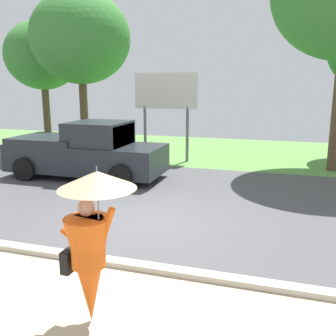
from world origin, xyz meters
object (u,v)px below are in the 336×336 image
object	(u,v)px
monk_pedestrian	(91,245)
pickup_truck	(87,152)
tree_center_back	(81,38)
roadside_billboard	(166,97)
tree_right_mid	(43,56)

from	to	relation	value
monk_pedestrian	pickup_truck	size ratio (longest dim) A/B	0.41
tree_center_back	monk_pedestrian	bearing A→B (deg)	-60.24
roadside_billboard	tree_right_mid	size ratio (longest dim) A/B	0.57
monk_pedestrian	pickup_truck	world-z (taller)	monk_pedestrian
pickup_truck	tree_right_mid	distance (m)	8.73
monk_pedestrian	pickup_truck	xyz separation A→B (m)	(-4.02, 7.10, -0.22)
monk_pedestrian	tree_center_back	world-z (taller)	tree_center_back
roadside_billboard	tree_center_back	size ratio (longest dim) A/B	0.50
tree_center_back	tree_right_mid	bearing A→B (deg)	155.87
roadside_billboard	tree_center_back	bearing A→B (deg)	167.92
monk_pedestrian	tree_right_mid	xyz separation A→B (m)	(-9.52, 12.88, 3.33)
pickup_truck	roadside_billboard	distance (m)	4.27
monk_pedestrian	roadside_billboard	size ratio (longest dim) A/B	0.61
monk_pedestrian	tree_center_back	distance (m)	13.90
monk_pedestrian	tree_center_back	size ratio (longest dim) A/B	0.30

